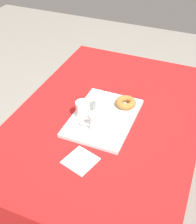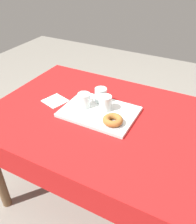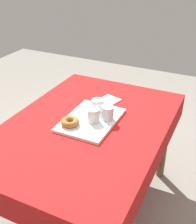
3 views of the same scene
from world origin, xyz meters
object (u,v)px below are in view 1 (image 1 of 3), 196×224
(water_glass_near, at_px, (83,110))
(serving_tray, at_px, (103,118))
(water_glass_far, at_px, (100,106))
(donut_plate_left, at_px, (125,106))
(dining_table, at_px, (108,129))
(sugar_donut_left, at_px, (126,103))
(paper_napkin, at_px, (81,161))
(tea_mug_left, at_px, (96,122))

(water_glass_near, bearing_deg, serving_tray, 112.49)
(water_glass_far, xyz_separation_m, donut_plate_left, (-0.10, 0.11, -0.04))
(water_glass_near, bearing_deg, dining_table, 126.34)
(serving_tray, relative_size, sugar_donut_left, 3.88)
(donut_plate_left, height_order, paper_napkin, donut_plate_left)
(tea_mug_left, bearing_deg, water_glass_near, -121.60)
(tea_mug_left, height_order, sugar_donut_left, tea_mug_left)
(tea_mug_left, relative_size, paper_napkin, 0.84)
(water_glass_near, bearing_deg, sugar_donut_left, 132.98)
(sugar_donut_left, bearing_deg, water_glass_far, -47.25)
(water_glass_far, distance_m, paper_napkin, 0.35)
(tea_mug_left, height_order, paper_napkin, tea_mug_left)
(dining_table, xyz_separation_m, donut_plate_left, (-0.08, 0.07, 0.12))
(serving_tray, height_order, water_glass_far, water_glass_far)
(serving_tray, distance_m, donut_plate_left, 0.15)
(water_glass_far, distance_m, donut_plate_left, 0.15)
(dining_table, distance_m, sugar_donut_left, 0.18)
(water_glass_near, height_order, water_glass_far, same)
(dining_table, height_order, water_glass_far, water_glass_far)
(sugar_donut_left, bearing_deg, water_glass_near, -47.02)
(donut_plate_left, distance_m, paper_napkin, 0.45)
(dining_table, xyz_separation_m, serving_tray, (0.04, -0.01, 0.11))
(serving_tray, relative_size, donut_plate_left, 3.68)
(dining_table, xyz_separation_m, sugar_donut_left, (-0.08, 0.07, 0.14))
(tea_mug_left, relative_size, water_glass_near, 1.24)
(water_glass_near, bearing_deg, paper_napkin, 22.73)
(paper_napkin, bearing_deg, sugar_donut_left, 171.87)
(dining_table, bearing_deg, paper_napkin, 0.50)
(sugar_donut_left, xyz_separation_m, paper_napkin, (0.44, -0.06, -0.04))
(tea_mug_left, distance_m, donut_plate_left, 0.24)
(water_glass_near, relative_size, paper_napkin, 0.68)
(dining_table, relative_size, water_glass_near, 15.47)
(donut_plate_left, relative_size, sugar_donut_left, 1.05)
(paper_napkin, bearing_deg, tea_mug_left, -175.98)
(sugar_donut_left, bearing_deg, paper_napkin, -8.13)
(dining_table, relative_size, water_glass_far, 15.47)
(serving_tray, xyz_separation_m, donut_plate_left, (-0.13, 0.08, 0.01))
(water_glass_far, bearing_deg, dining_table, 111.71)
(water_glass_far, bearing_deg, sugar_donut_left, 132.75)
(dining_table, height_order, paper_napkin, paper_napkin)
(serving_tray, relative_size, water_glass_near, 4.85)
(dining_table, height_order, tea_mug_left, tea_mug_left)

